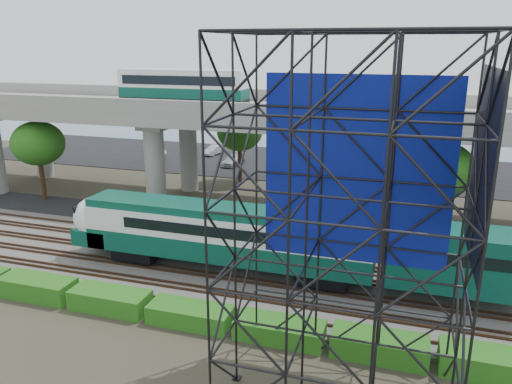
% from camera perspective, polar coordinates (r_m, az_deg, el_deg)
% --- Properties ---
extents(ground, '(140.00, 140.00, 0.00)m').
position_cam_1_polar(ground, '(32.10, -5.87, -10.59)').
color(ground, '#474233').
rests_on(ground, ground).
extents(ballast_bed, '(90.00, 12.00, 0.20)m').
position_cam_1_polar(ballast_bed, '(33.70, -4.53, -8.97)').
color(ballast_bed, slate).
rests_on(ballast_bed, ground).
extents(service_road, '(90.00, 5.00, 0.08)m').
position_cam_1_polar(service_road, '(41.09, -0.11, -4.19)').
color(service_road, black).
rests_on(service_road, ground).
extents(parking_lot, '(90.00, 18.00, 0.08)m').
position_cam_1_polar(parking_lot, '(62.95, 6.36, 3.08)').
color(parking_lot, black).
rests_on(parking_lot, ground).
extents(harbor_water, '(140.00, 40.00, 0.03)m').
position_cam_1_polar(harbor_water, '(84.22, 9.32, 6.37)').
color(harbor_water, slate).
rests_on(harbor_water, ground).
extents(rail_tracks, '(90.00, 9.52, 0.16)m').
position_cam_1_polar(rail_tracks, '(33.63, -4.53, -8.70)').
color(rail_tracks, '#472D1E').
rests_on(rail_tracks, ballast_bed).
extents(commuter_train, '(29.30, 3.06, 4.30)m').
position_cam_1_polar(commuter_train, '(31.72, 0.08, -5.12)').
color(commuter_train, black).
rests_on(commuter_train, rail_tracks).
extents(overpass, '(80.00, 12.00, 12.40)m').
position_cam_1_polar(overpass, '(44.33, 1.26, 8.27)').
color(overpass, '#9E9B93').
rests_on(overpass, ground).
extents(scaffold_tower, '(9.36, 6.36, 15.00)m').
position_cam_1_polar(scaffold_tower, '(19.61, 10.12, -5.00)').
color(scaffold_tower, black).
rests_on(scaffold_tower, ground).
extents(hedge_strip, '(34.60, 1.80, 1.20)m').
position_cam_1_polar(hedge_strip, '(28.03, -7.50, -13.65)').
color(hedge_strip, '#1C5814').
rests_on(hedge_strip, ground).
extents(trees, '(40.94, 16.94, 7.69)m').
position_cam_1_polar(trees, '(46.21, -3.53, 5.26)').
color(trees, '#382314').
rests_on(trees, ground).
extents(suv, '(5.52, 3.12, 1.46)m').
position_cam_1_polar(suv, '(42.33, -9.08, -2.67)').
color(suv, black).
rests_on(suv, service_road).
extents(parked_cars, '(40.99, 9.52, 1.29)m').
position_cam_1_polar(parked_cars, '(62.38, 6.00, 3.58)').
color(parked_cars, silver).
rests_on(parked_cars, parking_lot).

